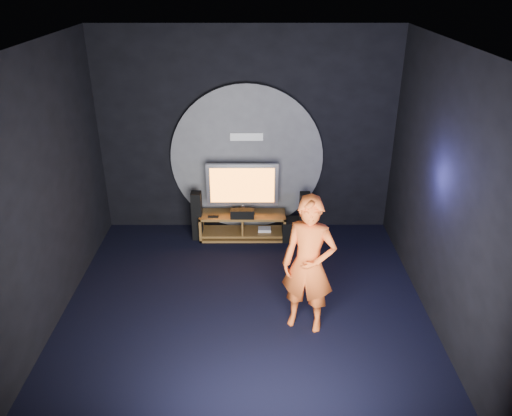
{
  "coord_description": "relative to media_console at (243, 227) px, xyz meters",
  "views": [
    {
      "loc": [
        0.14,
        -5.6,
        4.29
      ],
      "look_at": [
        0.15,
        1.05,
        1.05
      ],
      "focal_mm": 35.0,
      "sensor_mm": 36.0,
      "label": 1
    }
  ],
  "objects": [
    {
      "name": "player",
      "position": [
        0.88,
        -2.38,
        0.73
      ],
      "size": [
        0.78,
        0.63,
        1.85
      ],
      "primitive_type": "imported",
      "rotation": [
        0.0,
        0.0,
        -0.31
      ],
      "color": "#DC551E",
      "rests_on": "ground"
    },
    {
      "name": "front_wall",
      "position": [
        0.07,
        -4.55,
        1.56
      ],
      "size": [
        5.0,
        0.04,
        3.5
      ],
      "primitive_type": "cube",
      "color": "black",
      "rests_on": "ground"
    },
    {
      "name": "wall_disc_panel",
      "position": [
        0.07,
        0.39,
        1.11
      ],
      "size": [
        2.6,
        0.11,
        2.6
      ],
      "color": "#515156",
      "rests_on": "ground"
    },
    {
      "name": "subwoofer",
      "position": [
        0.84,
        -0.07,
        -0.01
      ],
      "size": [
        0.33,
        0.33,
        0.37
      ],
      "primitive_type": "cube",
      "color": "black",
      "rests_on": "ground"
    },
    {
      "name": "media_console",
      "position": [
        0.0,
        0.0,
        0.0
      ],
      "size": [
        1.47,
        0.45,
        0.45
      ],
      "color": "olive",
      "rests_on": "ground"
    },
    {
      "name": "tv",
      "position": [
        -0.01,
        0.07,
        0.74
      ],
      "size": [
        1.21,
        0.22,
        0.89
      ],
      "color": "#A9A9B1",
      "rests_on": "media_console"
    },
    {
      "name": "left_wall",
      "position": [
        -2.43,
        -2.05,
        1.56
      ],
      "size": [
        0.04,
        5.0,
        3.5
      ],
      "primitive_type": "cube",
      "color": "black",
      "rests_on": "ground"
    },
    {
      "name": "tower_speaker_left",
      "position": [
        -0.79,
        -0.03,
        0.24
      ],
      "size": [
        0.17,
        0.19,
        0.87
      ],
      "primitive_type": "cube",
      "color": "black",
      "rests_on": "ground"
    },
    {
      "name": "remote",
      "position": [
        -0.5,
        -0.12,
        0.27
      ],
      "size": [
        0.18,
        0.05,
        0.02
      ],
      "primitive_type": "cube",
      "color": "black",
      "rests_on": "media_console"
    },
    {
      "name": "floor",
      "position": [
        0.07,
        -2.05,
        -0.19
      ],
      "size": [
        5.0,
        5.0,
        0.0
      ],
      "primitive_type": "plane",
      "color": "black",
      "rests_on": "ground"
    },
    {
      "name": "back_wall",
      "position": [
        0.07,
        0.45,
        1.56
      ],
      "size": [
        5.0,
        0.04,
        3.5
      ],
      "primitive_type": "cube",
      "color": "black",
      "rests_on": "ground"
    },
    {
      "name": "ceiling",
      "position": [
        0.07,
        -2.05,
        3.31
      ],
      "size": [
        5.0,
        5.0,
        0.01
      ],
      "primitive_type": "cube",
      "color": "black",
      "rests_on": "back_wall"
    },
    {
      "name": "tower_speaker_right",
      "position": [
        1.05,
        -0.07,
        0.24
      ],
      "size": [
        0.17,
        0.19,
        0.87
      ],
      "primitive_type": "cube",
      "color": "black",
      "rests_on": "ground"
    },
    {
      "name": "right_wall",
      "position": [
        2.57,
        -2.05,
        1.56
      ],
      "size": [
        0.04,
        5.0,
        3.5
      ],
      "primitive_type": "cube",
      "color": "black",
      "rests_on": "ground"
    },
    {
      "name": "center_speaker",
      "position": [
        -0.01,
        -0.14,
        0.33
      ],
      "size": [
        0.4,
        0.15,
        0.15
      ],
      "primitive_type": "cube",
      "color": "black",
      "rests_on": "media_console"
    }
  ]
}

